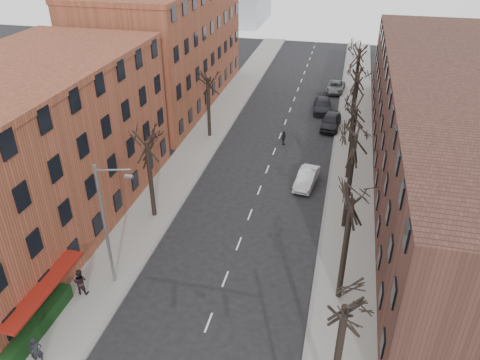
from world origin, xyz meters
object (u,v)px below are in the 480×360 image
Objects in this scene: parked_car_near at (331,121)px; parked_car_mid at (322,105)px; pedestrian_a at (36,351)px; silver_sedan at (307,178)px.

parked_car_near is 5.27m from parked_car_mid.
pedestrian_a reaches higher than parked_car_mid.
parked_car_near is 2.78× the size of pedestrian_a.
parked_car_mid is at bearing 38.04° from pedestrian_a.
parked_car_near reaches higher than parked_car_mid.
pedestrian_a reaches higher than parked_car_near.
parked_car_mid is at bearing 98.00° from silver_sedan.
parked_car_near is at bearing 92.25° from silver_sedan.
parked_car_mid reaches higher than silver_sedan.
pedestrian_a is at bearing -106.63° from parked_car_near.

